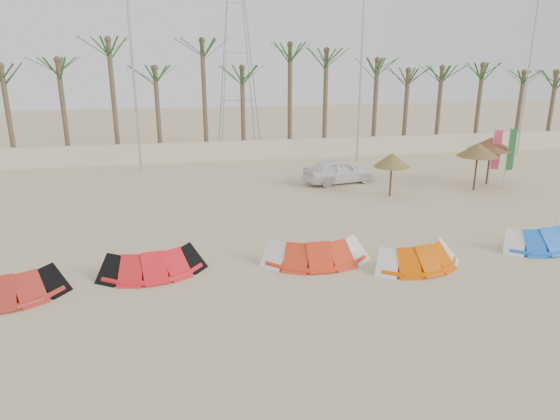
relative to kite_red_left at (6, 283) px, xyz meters
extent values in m
plane|color=tan|center=(8.67, -3.27, -0.42)|extent=(120.00, 120.00, 0.00)
cube|color=beige|center=(8.67, 18.73, 0.23)|extent=(60.00, 0.30, 1.30)
cylinder|color=brown|center=(-5.33, 20.23, 2.83)|extent=(0.32, 0.32, 6.50)
ellipsoid|color=#194719|center=(-5.33, 20.23, 6.08)|extent=(4.00, 4.00, 2.40)
cylinder|color=brown|center=(4.67, 20.23, 2.83)|extent=(0.32, 0.32, 6.50)
ellipsoid|color=#194719|center=(4.67, 20.23, 6.08)|extent=(4.00, 4.00, 2.40)
cylinder|color=brown|center=(14.67, 20.23, 2.83)|extent=(0.32, 0.32, 6.50)
ellipsoid|color=#194719|center=(14.67, 20.23, 6.08)|extent=(4.00, 4.00, 2.40)
cylinder|color=brown|center=(24.67, 20.23, 2.83)|extent=(0.32, 0.32, 6.50)
ellipsoid|color=#194719|center=(24.67, 20.23, 6.08)|extent=(4.00, 4.00, 2.40)
cylinder|color=brown|center=(32.67, 20.23, 2.83)|extent=(0.32, 0.32, 6.50)
ellipsoid|color=#194719|center=(32.67, 20.23, 6.08)|extent=(4.00, 4.00, 2.40)
cylinder|color=#A5A8AD|center=(2.67, 16.73, 5.08)|extent=(0.14, 0.14, 11.00)
cylinder|color=#A5A8AD|center=(16.67, 16.73, 5.08)|extent=(0.14, 0.14, 11.00)
cylinder|color=#A5A8AD|center=(28.67, 16.73, 5.08)|extent=(0.14, 0.14, 11.00)
cylinder|color=#A5261D|center=(0.00, -0.31, -0.32)|extent=(3.01, 0.82, 0.20)
cube|color=black|center=(1.37, -0.21, -0.17)|extent=(0.81, 1.20, 0.40)
cylinder|color=red|center=(4.11, 0.68, -0.32)|extent=(2.98, 0.73, 0.20)
cube|color=black|center=(2.76, 0.78, -0.17)|extent=(0.79, 1.19, 0.40)
cube|color=black|center=(5.46, 0.78, -0.17)|extent=(0.79, 1.19, 0.40)
cylinder|color=red|center=(9.49, 0.62, -0.32)|extent=(3.30, 0.31, 0.20)
cube|color=white|center=(8.01, 0.72, -0.17)|extent=(0.64, 1.12, 0.40)
cube|color=white|center=(10.98, 0.72, -0.17)|extent=(0.64, 1.12, 0.40)
cylinder|color=#DF5300|center=(12.74, -0.45, -0.32)|extent=(2.81, 0.79, 0.20)
cube|color=white|center=(11.47, -0.35, -0.17)|extent=(0.82, 1.20, 0.40)
cube|color=white|center=(14.01, -0.35, -0.17)|extent=(0.82, 1.20, 0.40)
cylinder|color=blue|center=(17.90, 0.29, -0.32)|extent=(2.78, 0.55, 0.20)
cube|color=silver|center=(16.65, 0.39, -0.17)|extent=(0.73, 1.17, 0.40)
cylinder|color=#4C331E|center=(15.38, 8.19, 0.63)|extent=(0.10, 0.10, 2.10)
cone|color=olive|center=(15.38, 8.19, 1.43)|extent=(1.82, 1.82, 0.70)
cylinder|color=#4C331E|center=(20.19, 8.43, 0.78)|extent=(0.10, 0.10, 2.40)
cone|color=brown|center=(20.19, 8.43, 1.73)|extent=(2.10, 2.10, 0.70)
cylinder|color=#4C331E|center=(21.58, 9.44, 0.83)|extent=(0.10, 0.10, 2.50)
cone|color=brown|center=(21.58, 9.44, 1.83)|extent=(2.41, 2.41, 0.70)
cylinder|color=#A5A8AD|center=(21.39, 9.00, 1.20)|extent=(0.04, 0.04, 3.23)
cube|color=#FC446A|center=(21.61, 9.00, 1.59)|extent=(0.41, 0.15, 2.10)
cylinder|color=#A5A8AD|center=(21.92, 8.46, 1.25)|extent=(0.04, 0.04, 3.34)
cube|color=#195629|center=(22.14, 8.46, 1.65)|extent=(0.42, 0.03, 2.17)
imported|color=white|center=(13.68, 11.30, 0.26)|extent=(4.23, 2.33, 1.36)
camera|label=1|loc=(5.28, -14.55, 6.30)|focal=32.00mm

